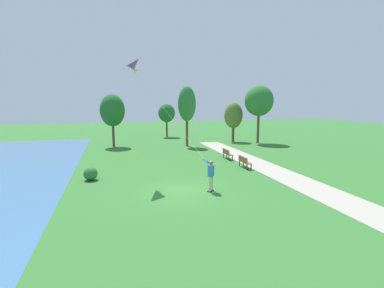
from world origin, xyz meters
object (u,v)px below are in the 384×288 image
(person_kite_flyer, at_px, (211,173))
(flying_kite, at_px, (139,67))
(park_bench_near_walkway, at_px, (244,161))
(tree_treeline_center, at_px, (167,113))
(tree_lakeside_near, at_px, (259,101))
(tree_treeline_left, at_px, (187,104))
(tree_treeline_right, at_px, (233,116))
(park_bench_far_walkway, at_px, (227,153))
(tree_horizon_far, at_px, (112,111))
(lakeside_shrub, at_px, (91,174))

(person_kite_flyer, relative_size, flying_kite, 0.32)
(park_bench_near_walkway, height_order, tree_treeline_center, tree_treeline_center)
(tree_lakeside_near, bearing_deg, tree_treeline_left, -179.95)
(tree_treeline_center, distance_m, tree_treeline_right, 10.28)
(park_bench_near_walkway, height_order, tree_treeline_right, tree_treeline_right)
(park_bench_far_walkway, distance_m, tree_treeline_center, 18.02)
(tree_lakeside_near, bearing_deg, tree_treeline_center, 134.98)
(tree_treeline_left, height_order, tree_lakeside_near, tree_lakeside_near)
(tree_horizon_far, bearing_deg, tree_lakeside_near, -6.84)
(park_bench_far_walkway, relative_size, lakeside_shrub, 1.68)
(park_bench_near_walkway, relative_size, tree_lakeside_near, 0.22)
(tree_treeline_left, height_order, tree_treeline_right, tree_treeline_left)
(park_bench_near_walkway, xyz_separation_m, tree_treeline_right, (5.45, 13.72, 2.79))
(tree_treeline_left, bearing_deg, person_kite_flyer, -101.13)
(tree_horizon_far, height_order, lakeside_shrub, tree_horizon_far)
(park_bench_near_walkway, height_order, park_bench_far_walkway, same)
(person_kite_flyer, xyz_separation_m, park_bench_near_walkway, (4.39, 4.56, -0.54))
(tree_treeline_center, relative_size, lakeside_shrub, 5.31)
(tree_treeline_left, distance_m, tree_treeline_right, 7.08)
(flying_kite, distance_m, lakeside_shrub, 7.32)
(park_bench_near_walkway, distance_m, tree_lakeside_near, 14.85)
(flying_kite, relative_size, lakeside_shrub, 6.27)
(park_bench_near_walkway, relative_size, lakeside_shrub, 1.68)
(person_kite_flyer, xyz_separation_m, park_bench_far_walkway, (4.53, 8.06, -0.54))
(lakeside_shrub, bearing_deg, park_bench_far_walkway, 18.82)
(person_kite_flyer, relative_size, tree_treeline_right, 0.37)
(tree_treeline_left, relative_size, tree_lakeside_near, 0.96)
(flying_kite, distance_m, park_bench_far_walkway, 11.16)
(park_bench_near_walkway, relative_size, tree_treeline_center, 0.32)
(park_bench_far_walkway, relative_size, tree_lakeside_near, 0.22)
(tree_horizon_far, bearing_deg, person_kite_flyer, -75.30)
(flying_kite, xyz_separation_m, lakeside_shrub, (-3.11, 0.73, -6.58))
(flying_kite, bearing_deg, tree_treeline_left, 62.70)
(lakeside_shrub, bearing_deg, tree_treeline_left, 51.08)
(lakeside_shrub, bearing_deg, tree_treeline_right, 40.58)
(park_bench_far_walkway, relative_size, tree_treeline_right, 0.31)
(tree_treeline_left, bearing_deg, tree_treeline_right, 16.75)
(person_kite_flyer, xyz_separation_m, tree_treeline_right, (9.85, 18.28, 2.26))
(tree_treeline_left, distance_m, lakeside_shrub, 15.98)
(park_bench_far_walkway, height_order, tree_lakeside_near, tree_lakeside_near)
(park_bench_far_walkway, bearing_deg, tree_horizon_far, 132.27)
(park_bench_near_walkway, xyz_separation_m, tree_horizon_far, (-9.20, 13.78, 3.53))
(tree_lakeside_near, bearing_deg, park_bench_far_walkway, -133.15)
(tree_horizon_far, bearing_deg, tree_treeline_center, 44.28)
(tree_treeline_center, bearing_deg, tree_treeline_left, -87.54)
(flying_kite, bearing_deg, tree_lakeside_near, 39.17)
(tree_treeline_center, height_order, tree_treeline_right, tree_treeline_right)
(flying_kite, xyz_separation_m, tree_treeline_center, (6.15, 22.18, -3.56))
(tree_horizon_far, height_order, tree_treeline_right, tree_horizon_far)
(lakeside_shrub, bearing_deg, flying_kite, -13.27)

